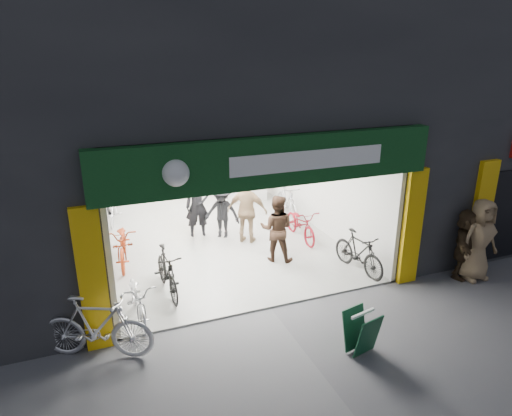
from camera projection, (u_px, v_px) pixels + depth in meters
ground at (271, 308)px, 9.14m from camera, size 60.00×60.00×0.00m
building at (231, 72)px, 12.39m from camera, size 17.00×10.27×8.00m
bike_left_front at (138, 298)px, 8.66m from camera, size 0.63×1.68×0.88m
bike_left_midfront at (167, 272)px, 9.53m from camera, size 0.55×1.70×1.01m
bike_left_midback at (123, 244)px, 10.91m from camera, size 0.89×1.99×1.01m
bike_left_back at (112, 203)px, 13.49m from camera, size 0.82×1.99×1.16m
bike_right_front at (359, 252)px, 10.47m from camera, size 0.69×1.68×0.98m
bike_right_mid at (301, 224)px, 12.27m from camera, size 0.64×1.73×0.90m
bike_right_back at (287, 201)px, 13.72m from camera, size 0.76×1.91×1.12m
parked_bike at (97, 327)px, 7.55m from camera, size 1.95×1.29×1.14m
customer_a at (197, 206)px, 12.30m from camera, size 0.69×0.48×1.80m
customer_b at (277, 229)px, 10.91m from camera, size 1.03×0.96×1.68m
customer_c at (222, 212)px, 12.24m from camera, size 1.12×1.00×1.51m
customer_d at (247, 211)px, 11.89m from camera, size 1.12×0.97×1.81m
pedestrian_near at (479, 240)px, 10.04m from camera, size 0.92×0.60×1.88m
pedestrian_far at (465, 243)px, 10.18m from camera, size 1.50×1.24×1.61m
sandwich_board at (361, 331)px, 7.70m from camera, size 0.58×0.59×0.75m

